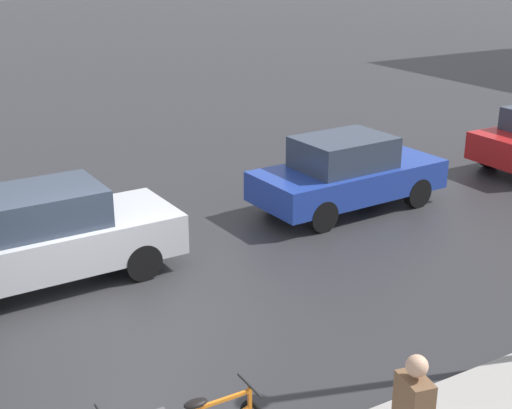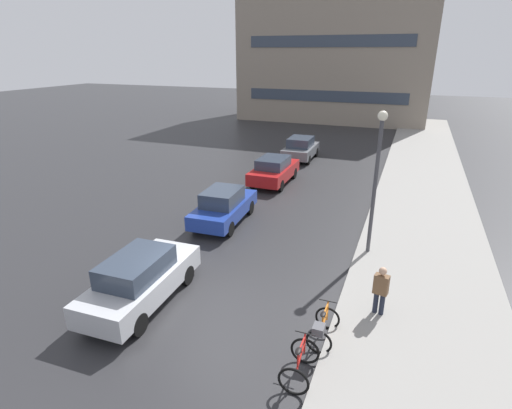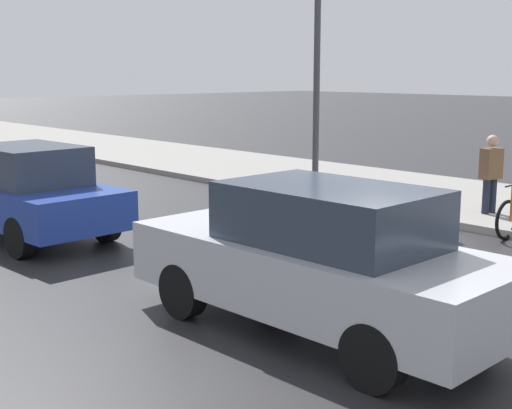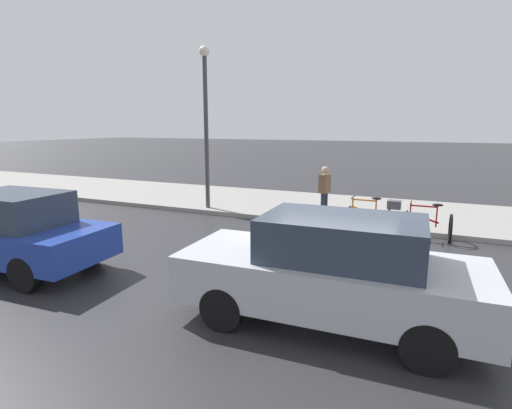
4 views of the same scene
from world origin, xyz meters
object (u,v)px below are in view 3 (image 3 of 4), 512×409
pedestrian (491,173)px  streetlamp (317,49)px  car_silver (319,259)px  car_blue (25,192)px

pedestrian → streetlamp: bearing=100.9°
car_silver → pedestrian: size_ratio=2.70×
pedestrian → streetlamp: (-0.74, 3.83, 2.36)m
car_blue → streetlamp: size_ratio=0.79×
car_silver → pedestrian: (6.76, 1.87, 0.10)m
pedestrian → car_blue: bearing=147.2°
car_silver → car_blue: bearing=93.2°
car_silver → pedestrian: bearing=15.4°
car_silver → car_blue: size_ratio=1.04×
car_silver → streetlamp: (6.03, 5.70, 2.46)m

